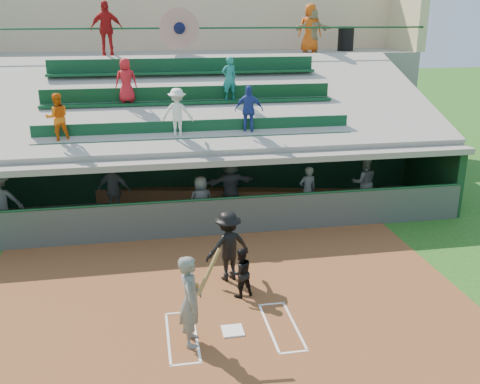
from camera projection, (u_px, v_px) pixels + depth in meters
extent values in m
plane|color=#1F5016|center=(233.00, 332.00, 10.84)|extent=(100.00, 100.00, 0.00)
cube|color=brown|center=(229.00, 319.00, 11.30)|extent=(11.00, 9.00, 0.02)
cube|color=white|center=(233.00, 331.00, 10.82)|extent=(0.43, 0.43, 0.03)
cube|color=white|center=(196.00, 335.00, 10.70)|extent=(0.05, 1.80, 0.01)
cube|color=white|center=(269.00, 327.00, 10.96)|extent=(0.05, 1.80, 0.01)
cube|color=silver|center=(168.00, 338.00, 10.61)|extent=(0.05, 1.80, 0.01)
cube|color=silver|center=(295.00, 325.00, 11.05)|extent=(0.05, 1.80, 0.01)
cube|color=silver|center=(179.00, 313.00, 11.49)|extent=(0.60, 0.05, 0.01)
cube|color=silver|center=(271.00, 304.00, 11.84)|extent=(0.60, 0.05, 0.01)
cube|color=white|center=(186.00, 364.00, 9.81)|extent=(0.60, 0.05, 0.01)
cube|color=white|center=(294.00, 352.00, 10.16)|extent=(0.60, 0.05, 0.01)
cube|color=gray|center=(198.00, 214.00, 17.12)|extent=(16.00, 3.50, 0.04)
cube|color=gray|center=(180.00, 108.00, 22.69)|extent=(20.00, 3.00, 4.60)
cube|color=#474C47|center=(204.00, 218.00, 15.32)|extent=(16.00, 0.06, 1.10)
cylinder|color=#154223|center=(203.00, 200.00, 15.14)|extent=(16.00, 0.08, 0.08)
cube|color=black|center=(192.00, 167.00, 18.41)|extent=(16.00, 0.25, 2.20)
cube|color=#103218|center=(431.00, 169.00, 18.14)|extent=(0.25, 3.50, 2.20)
cube|color=gray|center=(196.00, 148.00, 16.43)|extent=(16.40, 3.90, 0.18)
cube|color=gray|center=(187.00, 153.00, 20.03)|extent=(16.40, 3.50, 2.30)
cube|color=gray|center=(183.00, 115.00, 21.20)|extent=(16.40, 0.30, 4.60)
cube|color=gray|center=(189.00, 98.00, 17.76)|extent=(16.40, 6.51, 2.37)
cube|color=#0B3420|center=(197.00, 138.00, 15.77)|extent=(9.40, 0.42, 0.08)
cube|color=#0C3923|center=(196.00, 128.00, 15.88)|extent=(9.40, 0.06, 0.45)
cube|color=#0D3A1E|center=(191.00, 102.00, 17.31)|extent=(9.40, 0.42, 0.08)
cube|color=#0B341A|center=(190.00, 93.00, 17.41)|extent=(9.40, 0.06, 0.45)
cube|color=#0D3A1E|center=(185.00, 73.00, 18.84)|extent=(9.40, 0.42, 0.08)
cube|color=#0D3A20|center=(184.00, 65.00, 18.94)|extent=(9.40, 0.06, 0.45)
imported|color=orange|center=(57.00, 117.00, 14.97)|extent=(0.76, 0.66, 1.35)
imported|color=white|center=(177.00, 113.00, 15.54)|extent=(1.01, 0.73, 1.41)
imported|color=#253994|center=(249.00, 110.00, 15.89)|extent=(0.90, 0.55, 1.44)
imported|color=red|center=(126.00, 80.00, 16.83)|extent=(0.73, 0.53, 1.38)
imported|color=#1A7672|center=(229.00, 78.00, 17.39)|extent=(0.57, 0.45, 1.38)
cylinder|color=#154324|center=(179.00, 28.00, 20.24)|extent=(20.00, 0.07, 0.07)
cylinder|color=#AC2218|center=(179.00, 28.00, 20.23)|extent=(1.50, 0.06, 1.50)
sphere|color=#0C0F33|center=(180.00, 28.00, 20.20)|extent=(0.44, 0.44, 0.44)
cube|color=tan|center=(174.00, 12.00, 22.85)|extent=(20.00, 0.40, 3.20)
cube|color=#C8B985|center=(407.00, 12.00, 23.15)|extent=(0.40, 3.00, 3.20)
imported|color=#585B56|center=(190.00, 301.00, 10.18)|extent=(0.49, 0.71, 1.85)
cylinder|color=olive|center=(209.00, 272.00, 9.89)|extent=(0.56, 0.54, 0.75)
sphere|color=olive|center=(197.00, 286.00, 10.10)|extent=(0.10, 0.10, 0.10)
imported|color=black|center=(241.00, 273.00, 12.01)|extent=(0.67, 0.59, 1.17)
imported|color=black|center=(228.00, 246.00, 12.71)|extent=(1.26, 0.94, 1.73)
cube|color=brown|center=(189.00, 195.00, 18.12)|extent=(15.13, 3.72, 0.46)
imported|color=#5D5F5A|center=(0.00, 203.00, 15.17)|extent=(1.46, 1.18, 1.97)
imported|color=#555853|center=(114.00, 190.00, 16.55)|extent=(1.13, 0.76, 1.79)
imported|color=#555752|center=(201.00, 201.00, 15.96)|extent=(0.84, 0.64, 1.54)
imported|color=#51534E|center=(230.00, 185.00, 17.02)|extent=(1.75, 0.79, 1.82)
imported|color=#61645E|center=(307.00, 190.00, 16.87)|extent=(0.62, 0.45, 1.57)
imported|color=#5D615B|center=(364.00, 182.00, 17.46)|extent=(0.90, 0.74, 1.71)
cylinder|color=black|center=(346.00, 39.00, 22.81)|extent=(0.67, 0.67, 1.01)
imported|color=#AE1315|center=(107.00, 29.00, 19.84)|extent=(1.18, 0.54, 1.98)
imported|color=#C4460B|center=(310.00, 28.00, 21.76)|extent=(1.07, 0.85, 1.92)
imported|color=tan|center=(312.00, 30.00, 21.79)|extent=(1.69, 0.75, 1.76)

